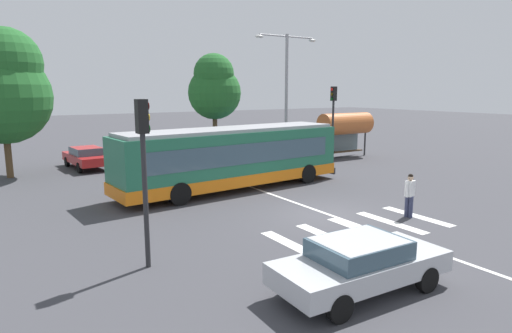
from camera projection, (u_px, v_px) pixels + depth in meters
ground_plane at (325, 215)px, 17.22m from camera, size 160.00×160.00×0.00m
city_transit_bus at (233, 158)px, 21.41m from camera, size 12.15×3.55×3.06m
pedestrian_crossing_street at (410, 193)px, 16.72m from camera, size 0.56×0.36×1.72m
foreground_sedan at (360, 262)px, 10.52m from camera, size 4.55×1.98×1.35m
parked_car_red at (87, 156)px, 27.31m from camera, size 2.20×4.64×1.35m
parked_car_teal at (130, 153)px, 28.81m from camera, size 2.06×4.59×1.35m
parked_car_white at (171, 150)px, 30.07m from camera, size 2.32×4.68×1.35m
parked_car_charcoal at (204, 147)px, 31.61m from camera, size 1.99×4.56×1.35m
parked_car_blue at (235, 145)px, 33.22m from camera, size 2.29×4.67×1.35m
parked_car_silver at (266, 143)px, 34.38m from camera, size 1.97×4.55×1.35m
traffic_light_near_corner at (144, 157)px, 11.62m from camera, size 0.33×0.32×4.64m
traffic_light_far_corner at (333, 113)px, 27.90m from camera, size 0.33×0.32×5.10m
bus_stop_shelter at (345, 125)px, 31.40m from camera, size 4.24×1.54×3.25m
twin_arm_street_lamp at (286, 84)px, 28.37m from camera, size 4.80×0.32×8.42m
background_tree_left at (3, 87)px, 23.65m from camera, size 5.16×5.16×8.23m
background_tree_right at (214, 87)px, 32.79m from camera, size 4.02×4.02×7.58m
crosswalk_painted_stripes at (361, 229)px, 15.41m from camera, size 6.52×3.12×0.01m
lane_center_line at (297, 203)px, 18.97m from camera, size 0.16×24.00×0.01m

